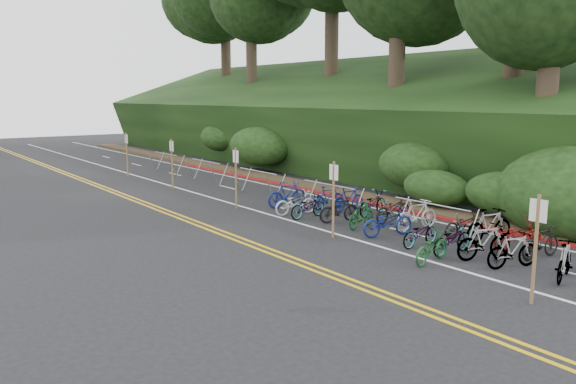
% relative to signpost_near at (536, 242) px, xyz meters
% --- Properties ---
extents(ground, '(120.00, 120.00, 0.00)m').
position_rel_signpost_near_xyz_m(ground, '(-0.21, 2.12, -1.41)').
color(ground, black).
rests_on(ground, ground).
extents(road_markings, '(7.47, 80.00, 0.01)m').
position_rel_signpost_near_xyz_m(road_markings, '(0.42, 12.22, -1.41)').
color(road_markings, gold).
rests_on(road_markings, ground).
extents(red_curb, '(0.25, 28.00, 0.10)m').
position_rel_signpost_near_xyz_m(red_curb, '(5.49, 14.12, -1.36)').
color(red_curb, maroon).
rests_on(red_curb, ground).
extents(embankment, '(14.30, 48.14, 9.11)m').
position_rel_signpost_near_xyz_m(embankment, '(12.75, 21.16, 1.16)').
color(embankment, black).
rests_on(embankment, ground).
extents(bike_racks_rest, '(1.14, 23.00, 1.17)m').
position_rel_signpost_near_xyz_m(bike_racks_rest, '(2.79, 15.12, -0.56)').
color(bike_racks_rest, gray).
rests_on(bike_racks_rest, ground).
extents(signpost_near, '(0.08, 0.40, 2.46)m').
position_rel_signpost_near_xyz_m(signpost_near, '(0.00, 0.00, 0.00)').
color(signpost_near, brown).
rests_on(signpost_near, ground).
extents(signposts_rest, '(0.08, 18.40, 2.50)m').
position_rel_signpost_near_xyz_m(signposts_rest, '(0.39, 16.12, 0.02)').
color(signposts_rest, brown).
rests_on(signposts_rest, ground).
extents(bike_front, '(0.88, 1.75, 0.88)m').
position_rel_signpost_near_xyz_m(bike_front, '(0.73, 3.38, -0.97)').
color(bike_front, '#144C1E').
rests_on(bike_front, ground).
extents(bike_valet, '(3.40, 14.93, 1.10)m').
position_rel_signpost_near_xyz_m(bike_valet, '(2.85, 5.41, -0.92)').
color(bike_valet, beige).
rests_on(bike_valet, ground).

